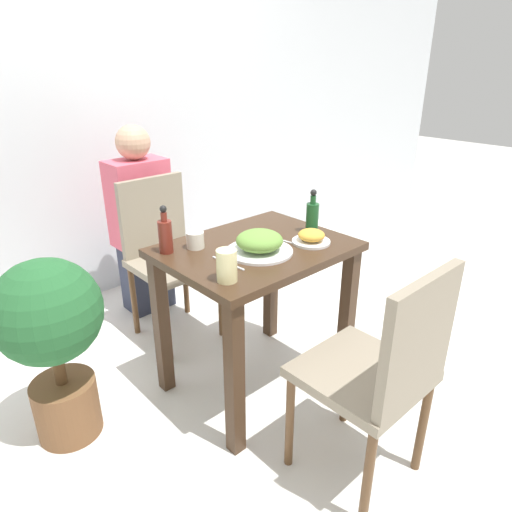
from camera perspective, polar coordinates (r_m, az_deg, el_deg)
ground_plane at (r=2.41m, az=0.00°, el=-15.31°), size 16.00×16.00×0.00m
wall_back at (r=3.14m, az=-19.49°, el=18.36°), size 8.00×0.05×2.60m
dining_table at (r=2.09m, az=0.00°, el=-2.50°), size 0.82×0.63×0.74m
chair_near at (r=1.69m, az=15.48°, el=-13.36°), size 0.42×0.42×0.91m
chair_far at (r=2.62m, az=-11.21°, el=0.84°), size 0.42×0.42×0.91m
food_plate at (r=1.94m, az=0.44°, el=1.64°), size 0.29×0.29×0.10m
side_plate at (r=2.07m, az=6.93°, el=2.35°), size 0.17×0.17×0.06m
drink_cup at (r=2.01m, az=-7.60°, el=2.00°), size 0.08×0.08×0.07m
juice_glass at (r=1.69m, az=-3.67°, el=-1.21°), size 0.08×0.08×0.12m
sauce_bottle at (r=1.97m, az=-11.27°, el=2.64°), size 0.06×0.06×0.21m
condiment_bottle at (r=2.18m, az=7.06°, el=4.99°), size 0.06×0.06×0.21m
fork_utensil at (r=1.85m, az=-3.51°, el=-0.91°), size 0.02×0.19×0.00m
spoon_utensil at (r=2.07m, az=3.97°, el=1.77°), size 0.04×0.18×0.00m
potted_plant_left at (r=2.01m, az=-24.20°, el=-8.63°), size 0.43×0.43×0.82m
person_figure at (r=2.90m, az=-14.08°, el=4.03°), size 0.34×0.22×1.17m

